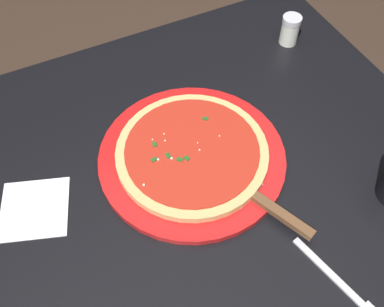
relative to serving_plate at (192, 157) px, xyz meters
name	(u,v)px	position (x,y,z in m)	size (l,w,h in m)	color
ground_plane	(209,290)	(0.04, 0.05, -0.76)	(5.00, 5.00, 0.00)	#38281E
restaurant_table	(218,199)	(0.04, 0.05, -0.15)	(0.90, 0.93, 0.75)	black
serving_plate	(192,157)	(0.00, 0.00, 0.00)	(0.38, 0.38, 0.01)	red
pizza	(192,152)	(0.00, 0.00, 0.02)	(0.30, 0.30, 0.02)	#DBB26B
pizza_server	(264,203)	(0.16, 0.07, 0.01)	(0.22, 0.13, 0.01)	silver
napkin_folded_right	(34,209)	(-0.03, -0.32, -0.01)	(0.13, 0.13, 0.00)	white
fork	(341,284)	(0.34, 0.11, 0.00)	(0.19, 0.06, 0.00)	silver
parmesan_shaker	(290,30)	(-0.22, 0.37, 0.03)	(0.05, 0.05, 0.07)	silver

